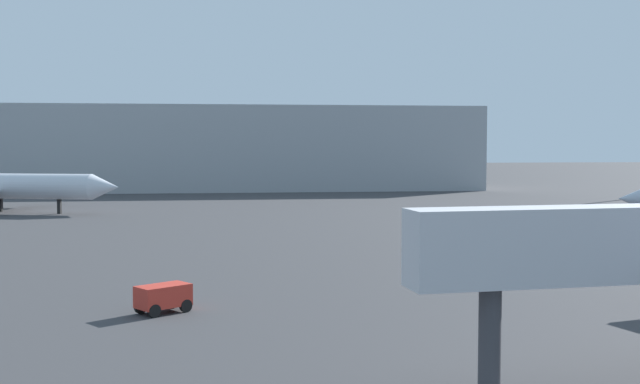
% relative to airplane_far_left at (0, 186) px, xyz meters
% --- Properties ---
extents(airplane_far_left, '(27.42, 20.04, 9.43)m').
position_rel_airplane_far_left_xyz_m(airplane_far_left, '(0.00, 0.00, 0.00)').
color(airplane_far_left, silver).
rests_on(airplane_far_left, ground_plane).
extents(baggage_cart, '(2.71, 2.45, 1.30)m').
position_rel_airplane_far_left_xyz_m(baggage_cart, '(21.26, -56.64, -2.27)').
color(baggage_cart, red).
rests_on(baggage_cart, ground_plane).
extents(terminal_building, '(79.60, 20.25, 13.96)m').
position_rel_airplane_far_left_xyz_m(terminal_building, '(28.82, 43.17, 3.95)').
color(terminal_building, '#999EA3').
rests_on(terminal_building, ground_plane).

